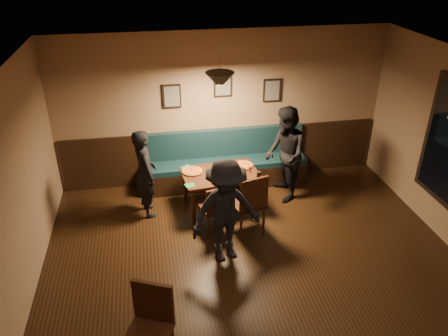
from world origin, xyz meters
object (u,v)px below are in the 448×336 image
Objects in this scene: diner_left at (145,173)px; chair_near_left at (213,207)px; diner_right at (285,155)px; diner_front at (226,212)px; soda_glass at (259,176)px; tabasco_bottle at (250,169)px; chair_near_right at (247,202)px; booth_bench at (225,160)px; dining_table at (220,190)px; cafe_chair_far at (148,334)px.

chair_near_left is at bearing -136.94° from diner_left.
diner_right reaches higher than chair_near_left.
soda_glass is at bearing 40.36° from diner_front.
diner_right is 11.01× the size of soda_glass.
chair_near_right is at bearing -106.31° from tabasco_bottle.
chair_near_right is at bearing -87.61° from booth_bench.
dining_table is at bearing 96.86° from chair_near_right.
booth_bench is at bearing 77.53° from chair_near_right.
chair_near_right is at bearing -101.29° from cafe_chair_far.
diner_front reaches higher than soda_glass.
dining_table is 1.22× the size of cafe_chair_far.
diner_right is (1.15, 0.13, 0.51)m from dining_table.
diner_front reaches higher than chair_near_right.
dining_table is 1.40m from diner_front.
cafe_chair_far is at bearing -125.02° from soda_glass.
diner_left reaches higher than tabasco_bottle.
cafe_chair_far is at bearing -129.76° from chair_near_left.
chair_near_right reaches higher than chair_near_left.
diner_front is at bearing -102.51° from dining_table.
diner_right is (0.86, 0.86, 0.32)m from chair_near_right.
diner_right reaches higher than tabasco_bottle.
diner_right is 1.95m from diner_front.
tabasco_bottle is 3.45m from cafe_chair_far.
chair_near_right is 8.96× the size of tabasco_bottle.
booth_bench is at bearing -122.79° from diner_right.
diner_left is 1.84m from soda_glass.
soda_glass is (0.72, 0.97, -0.04)m from diner_front.
dining_table is at bearing 148.75° from soda_glass.
cafe_chair_far is (-1.78, -2.94, -0.22)m from tabasco_bottle.
booth_bench is 25.70× the size of tabasco_bottle.
diner_front is (-1.30, -1.45, -0.05)m from diner_right.
soda_glass is at bearing -75.30° from tabasco_bottle.
diner_front reaches higher than chair_near_left.
diner_front is at bearing -40.23° from diner_right.
dining_table is 0.79× the size of diner_front.
tabasco_bottle reaches higher than dining_table.
tabasco_bottle is at bearing -106.52° from diner_left.
diner_left is (-1.01, 0.67, 0.33)m from chair_near_left.
chair_near_right is at bearing -130.41° from diner_left.
booth_bench is 1.19m from soda_glass.
chair_near_right is 0.62× the size of diner_right.
soda_glass is (0.28, 0.39, 0.22)m from chair_near_right.
soda_glass is 1.31× the size of tabasco_bottle.
booth_bench is at bearing -88.34° from cafe_chair_far.
cafe_chair_far is at bearing -121.17° from tabasco_bottle.
tabasco_bottle is (-0.66, -0.18, -0.11)m from diner_right.
diner_front is 1.21m from soda_glass.
diner_front is (1.08, -1.36, 0.03)m from diner_left.
diner_front is 1.42m from tabasco_bottle.
chair_near_right is 6.82× the size of soda_glass.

